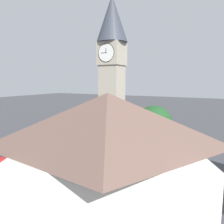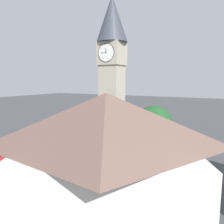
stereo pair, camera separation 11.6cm
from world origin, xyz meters
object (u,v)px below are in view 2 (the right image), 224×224
object	(u,v)px
tree	(154,124)
lamp_post	(90,135)
clock_tower	(112,61)
car_blue_kerb	(88,132)
building_terrace_right	(106,175)
car_red_corner	(3,155)
pedestrian	(179,151)
car_silver_kerb	(135,125)

from	to	relation	value
tree	lamp_post	world-z (taller)	tree
clock_tower	car_blue_kerb	size ratio (longest dim) A/B	4.77
clock_tower	car_blue_kerb	distance (m)	13.29
car_blue_kerb	building_terrace_right	size ratio (longest dim) A/B	0.38
clock_tower	car_red_corner	world-z (taller)	clock_tower
car_blue_kerb	lamp_post	size ratio (longest dim) A/B	0.96
clock_tower	car_red_corner	distance (m)	17.79
clock_tower	car_blue_kerb	xyz separation A→B (m)	(6.33, -3.22, -11.23)
pedestrian	tree	world-z (taller)	tree
clock_tower	building_terrace_right	bearing A→B (deg)	118.15
car_silver_kerb	car_blue_kerb	bearing A→B (deg)	64.11
car_blue_kerb	pedestrian	distance (m)	16.08
pedestrian	tree	xyz separation A→B (m)	(2.47, 2.35, 3.46)
tree	lamp_post	size ratio (longest dim) A/B	1.46
car_blue_kerb	pedestrian	world-z (taller)	pedestrian
car_silver_kerb	tree	world-z (taller)	tree
car_blue_kerb	tree	distance (m)	14.93
building_terrace_right	lamp_post	world-z (taller)	building_terrace_right
car_silver_kerb	pedestrian	distance (m)	16.97
pedestrian	tree	bearing A→B (deg)	43.53
tree	lamp_post	xyz separation A→B (m)	(6.60, 3.26, -1.41)
car_red_corner	tree	size ratio (longest dim) A/B	0.67
car_blue_kerb	car_red_corner	xyz separation A→B (m)	(2.07, 14.16, 0.00)
car_silver_kerb	clock_tower	bearing A→B (deg)	98.49
car_silver_kerb	lamp_post	xyz separation A→B (m)	(-2.14, 18.33, 2.29)
building_terrace_right	car_red_corner	bearing A→B (deg)	-19.15
clock_tower	car_silver_kerb	bearing A→B (deg)	-81.51
car_silver_kerb	tree	distance (m)	17.82
tree	lamp_post	distance (m)	7.50
car_blue_kerb	car_red_corner	distance (m)	14.31
clock_tower	car_silver_kerb	xyz separation A→B (m)	(1.86, -12.44, -11.23)
lamp_post	clock_tower	bearing A→B (deg)	-87.21
car_red_corner	building_terrace_right	size ratio (longest dim) A/B	0.39
tree	building_terrace_right	world-z (taller)	building_terrace_right
tree	pedestrian	bearing A→B (deg)	-136.47
tree	car_silver_kerb	bearing A→B (deg)	-59.87
car_red_corner	building_terrace_right	xyz separation A→B (m)	(-17.51, 6.08, 3.72)
clock_tower	tree	world-z (taller)	clock_tower
car_blue_kerb	car_red_corner	world-z (taller)	same
pedestrian	building_terrace_right	world-z (taller)	building_terrace_right
car_red_corner	pedestrian	world-z (taller)	pedestrian
building_terrace_right	lamp_post	distance (m)	14.28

